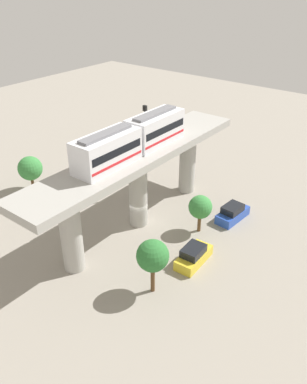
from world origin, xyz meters
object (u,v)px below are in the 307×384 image
at_px(parked_car_blue, 233,213).
at_px(tree_near_viaduct, 30,168).
at_px(tree_mid_lot, 153,256).
at_px(parked_car_yellow, 194,256).
at_px(signal_post, 145,148).
at_px(train, 132,139).
at_px(tree_far_corner, 200,207).

relative_size(parked_car_blue, tree_near_viaduct, 1.00).
bearing_deg(tree_mid_lot, parked_car_blue, -90.35).
relative_size(parked_car_yellow, signal_post, 0.39).
bearing_deg(train, parked_car_blue, -135.27).
height_order(train, tree_mid_lot, train).
relative_size(train, signal_post, 1.24).
height_order(parked_car_blue, signal_post, signal_post).
xyz_separation_m(tree_near_viaduct, signal_post, (-11.58, -7.68, 3.13)).
bearing_deg(parked_car_blue, tree_near_viaduct, 26.65).
xyz_separation_m(parked_car_blue, tree_near_viaduct, (22.50, 9.04, 2.11)).
bearing_deg(signal_post, parked_car_yellow, 147.58).
distance_m(parked_car_blue, tree_near_viaduct, 24.34).
bearing_deg(parked_car_blue, tree_far_corner, 72.20).
distance_m(train, tree_near_viaduct, 16.60).
bearing_deg(tree_far_corner, train, 30.11).
relative_size(train, parked_car_yellow, 3.16).
relative_size(parked_car_blue, tree_mid_lot, 0.86).
relative_size(parked_car_yellow, tree_near_viaduct, 0.99).
relative_size(tree_mid_lot, tree_far_corner, 1.24).
bearing_deg(tree_mid_lot, tree_near_viaduct, -12.25).
height_order(tree_far_corner, signal_post, signal_post).
distance_m(train, signal_post, 7.97).
bearing_deg(signal_post, train, 119.18).
bearing_deg(signal_post, tree_near_viaduct, 33.57).
distance_m(train, parked_car_yellow, 12.26).
height_order(tree_near_viaduct, signal_post, signal_post).
bearing_deg(train, parked_car_yellow, 171.36).
relative_size(tree_near_viaduct, tree_far_corner, 1.06).
bearing_deg(tree_mid_lot, signal_post, -49.20).
distance_m(train, parked_car_blue, 13.95).
xyz_separation_m(parked_car_yellow, parked_car_blue, (0.62, -8.68, 0.00)).
bearing_deg(parked_car_yellow, train, -11.43).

